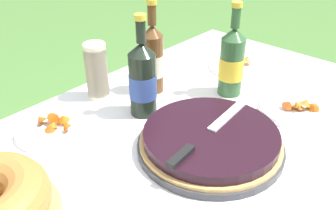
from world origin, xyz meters
The scene contains 11 objects.
garden_table centered at (0.00, 0.00, 0.60)m, with size 1.65×0.97×0.66m.
tablecloth centered at (0.00, 0.00, 0.65)m, with size 1.66×0.98×0.10m.
berry_tart centered at (0.05, -0.07, 0.70)m, with size 0.39×0.39×0.06m.
serving_knife centered at (0.02, -0.07, 0.73)m, with size 0.38×0.06×0.01m.
cup_stack centered at (0.04, 0.38, 0.76)m, with size 0.07×0.07×0.19m.
cider_bottle_green centered at (0.35, 0.07, 0.78)m, with size 0.08×0.08×0.31m.
cider_bottle_amber centered at (0.19, 0.28, 0.79)m, with size 0.07×0.07×0.31m.
juice_bottle_red centered at (0.07, 0.20, 0.78)m, with size 0.08×0.08×0.31m.
snack_plate_near centered at (0.39, -0.15, 0.68)m, with size 0.23×0.23×0.05m.
snack_plate_right centered at (0.53, 0.16, 0.68)m, with size 0.22×0.22×0.06m.
snack_plate_far centered at (-0.19, 0.32, 0.68)m, with size 0.21×0.21×0.06m.
Camera 1 is at (-0.62, -0.52, 1.28)m, focal length 40.00 mm.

